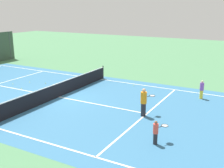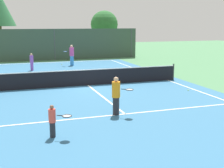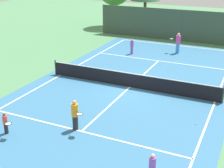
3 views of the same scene
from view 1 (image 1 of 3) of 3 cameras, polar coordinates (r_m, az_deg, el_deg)
name	(u,v)px [view 1 (image 1 of 3)]	position (r m, az deg, el deg)	size (l,w,h in m)	color
ground_plane	(59,97)	(19.40, -10.73, -2.62)	(80.00, 80.00, 0.00)	#4C8456
court_surface	(59,97)	(19.40, -10.73, -2.62)	(13.00, 25.00, 0.01)	teal
tennis_net	(59,90)	(19.25, -10.81, -1.18)	(11.90, 0.10, 1.10)	#333833
player_1	(156,132)	(12.73, 8.98, -9.57)	(0.79, 0.61, 1.12)	#232328
player_2	(144,102)	(15.69, 6.48, -3.62)	(0.87, 0.73, 1.60)	#232328
player_4	(202,89)	(19.51, 17.76, -1.05)	(0.27, 0.27, 1.24)	yellow
ball_crate	(36,97)	(19.13, -15.23, -2.60)	(0.41, 0.37, 0.43)	red
tennis_ball_0	(13,84)	(23.51, -19.49, 0.02)	(0.07, 0.07, 0.07)	#CCE533
tennis_ball_1	(30,82)	(23.65, -16.40, 0.37)	(0.07, 0.07, 0.07)	#CCE533
tennis_ball_2	(133,85)	(21.82, 4.39, -0.28)	(0.07, 0.07, 0.07)	#CCE533
tennis_ball_3	(21,88)	(22.01, -17.94, -0.86)	(0.07, 0.07, 0.07)	#CCE533
tennis_ball_5	(45,83)	(23.03, -13.36, 0.18)	(0.07, 0.07, 0.07)	#CCE533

